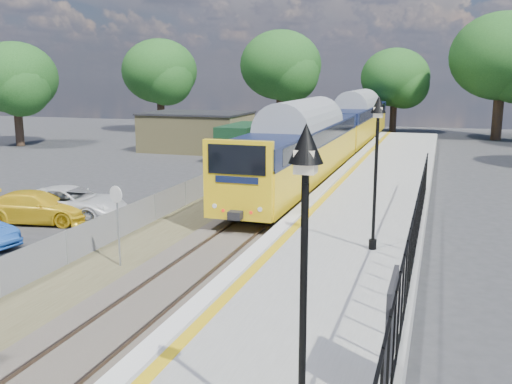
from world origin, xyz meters
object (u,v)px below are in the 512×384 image
at_px(train, 336,129).
at_px(speed_sign, 117,213).
at_px(car_white, 70,203).
at_px(victorian_lamp_north, 377,137).
at_px(victorian_lamp_south, 305,218).
at_px(car_yellow, 37,207).

height_order(train, speed_sign, train).
bearing_deg(car_white, train, -27.47).
bearing_deg(speed_sign, train, 100.76).
bearing_deg(victorian_lamp_north, speed_sign, -168.26).
xyz_separation_m(victorian_lamp_south, car_white, (-13.49, 13.44, -3.61)).
bearing_deg(car_yellow, victorian_lamp_north, -111.87).
distance_m(train, car_yellow, 22.57).
relative_size(victorian_lamp_south, car_white, 0.93).
xyz_separation_m(victorian_lamp_north, train, (-5.30, 23.05, -1.96)).
bearing_deg(speed_sign, victorian_lamp_south, -29.78).
height_order(victorian_lamp_north, car_white, victorian_lamp_north).
height_order(victorian_lamp_north, car_yellow, victorian_lamp_north).
relative_size(train, speed_sign, 15.19).
height_order(train, car_white, train).
bearing_deg(car_white, victorian_lamp_south, -140.20).
xyz_separation_m(victorian_lamp_south, victorian_lamp_north, (-0.20, 10.00, 0.00)).
bearing_deg(car_yellow, victorian_lamp_south, -143.23).
relative_size(car_yellow, car_white, 0.93).
relative_size(victorian_lamp_south, speed_sign, 1.71).
xyz_separation_m(train, speed_sign, (-2.50, -24.67, -0.53)).
bearing_deg(car_white, speed_sign, -137.98).
bearing_deg(victorian_lamp_south, car_white, 135.10).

